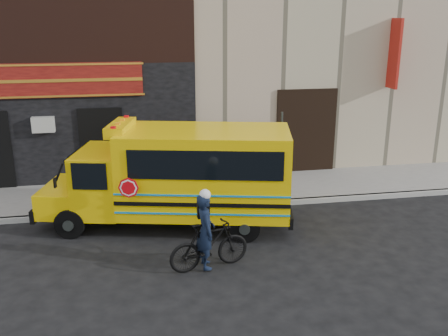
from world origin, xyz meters
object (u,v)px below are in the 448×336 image
object	(u,v)px
sign_pole	(281,155)
cyclist	(205,233)
school_bus	(181,174)
bicycle	(209,245)

from	to	relation	value
sign_pole	cyclist	size ratio (longest dim) A/B	1.63
school_bus	bicycle	xyz separation A→B (m)	(0.40, -2.59, -0.93)
sign_pole	cyclist	xyz separation A→B (m)	(-2.82, -3.60, -0.72)
sign_pole	bicycle	bearing A→B (deg)	-127.15
cyclist	school_bus	bearing A→B (deg)	2.58
sign_pole	cyclist	world-z (taller)	sign_pole
bicycle	cyclist	world-z (taller)	cyclist
sign_pole	bicycle	world-z (taller)	sign_pole
bicycle	cyclist	xyz separation A→B (m)	(-0.09, 0.01, 0.32)
sign_pole	bicycle	size ratio (longest dim) A/B	1.52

